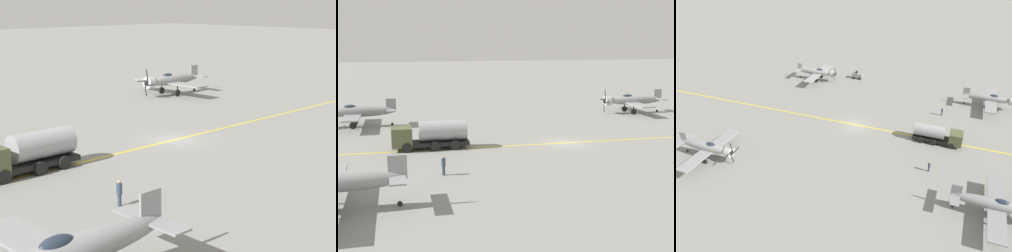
# 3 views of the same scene
# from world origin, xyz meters

# --- Properties ---
(ground_plane) EXTENTS (400.00, 400.00, 0.00)m
(ground_plane) POSITION_xyz_m (0.00, 0.00, 0.00)
(ground_plane) COLOR gray
(taxiway_stripe) EXTENTS (0.30, 160.00, 0.01)m
(taxiway_stripe) POSITION_xyz_m (0.00, 0.00, 0.00)
(taxiway_stripe) COLOR yellow
(taxiway_stripe) RESTS_ON ground
(airplane_far_left) EXTENTS (12.00, 9.98, 3.79)m
(airplane_far_left) POSITION_xyz_m (-16.41, 22.72, 2.01)
(airplane_far_left) COLOR gray
(airplane_far_left) RESTS_ON ground
(airplane_near_left) EXTENTS (12.00, 9.98, 3.70)m
(airplane_near_left) POSITION_xyz_m (-17.33, -15.86, 2.01)
(airplane_near_left) COLOR #989B9D
(airplane_near_left) RESTS_ON ground
(airplane_near_right) EXTENTS (12.00, 9.98, 3.79)m
(airplane_near_right) POSITION_xyz_m (18.09, -17.74, 2.01)
(airplane_near_right) COLOR gray
(airplane_near_right) RESTS_ON ground
(airplane_far_right) EXTENTS (12.00, 9.98, 3.75)m
(airplane_far_right) POSITION_xyz_m (15.54, 23.35, 2.01)
(airplane_far_right) COLOR gray
(airplane_far_right) RESTS_ON ground
(fuel_tanker) EXTENTS (2.67, 8.00, 2.98)m
(fuel_tanker) POSITION_xyz_m (0.59, 14.81, 1.51)
(fuel_tanker) COLOR black
(fuel_tanker) RESTS_ON ground
(tow_tractor) EXTENTS (1.57, 2.60, 1.79)m
(tow_tractor) POSITION_xyz_m (-21.79, -7.12, 0.79)
(tow_tractor) COLOR gray
(tow_tractor) RESTS_ON ground
(ground_crew_walking) EXTENTS (0.36, 0.36, 1.66)m
(ground_crew_walking) POSITION_xyz_m (9.12, 14.78, 0.91)
(ground_crew_walking) COLOR #334256
(ground_crew_walking) RESTS_ON ground
(ground_crew_inspecting) EXTENTS (0.37, 0.37, 1.69)m
(ground_crew_inspecting) POSITION_xyz_m (-9.54, 14.44, 0.92)
(ground_crew_inspecting) COLOR #334256
(ground_crew_inspecting) RESTS_ON ground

